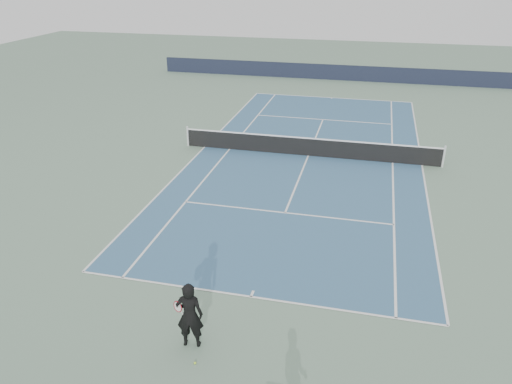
# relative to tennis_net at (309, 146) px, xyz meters

# --- Properties ---
(ground) EXTENTS (80.00, 80.00, 0.00)m
(ground) POSITION_rel_tennis_net_xyz_m (0.00, 0.00, -0.50)
(ground) COLOR slate
(court_surface) EXTENTS (10.97, 23.77, 0.01)m
(court_surface) POSITION_rel_tennis_net_xyz_m (0.00, 0.00, -0.50)
(court_surface) COLOR #365D80
(court_surface) RESTS_ON ground
(tennis_net) EXTENTS (12.90, 0.10, 1.07)m
(tennis_net) POSITION_rel_tennis_net_xyz_m (0.00, 0.00, 0.00)
(tennis_net) COLOR silver
(tennis_net) RESTS_ON ground
(windscreen_far) EXTENTS (30.00, 0.25, 1.20)m
(windscreen_far) POSITION_rel_tennis_net_xyz_m (0.00, 17.88, 0.10)
(windscreen_far) COLOR black
(windscreen_far) RESTS_ON ground
(tennis_player) EXTENTS (0.84, 0.61, 1.86)m
(tennis_player) POSITION_rel_tennis_net_xyz_m (-1.01, -14.14, 0.43)
(tennis_player) COLOR black
(tennis_player) RESTS_ON ground
(tennis_ball) EXTENTS (0.06, 0.06, 0.06)m
(tennis_ball) POSITION_rel_tennis_net_xyz_m (-0.68, -14.78, -0.47)
(tennis_ball) COLOR #BEE72F
(tennis_ball) RESTS_ON ground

